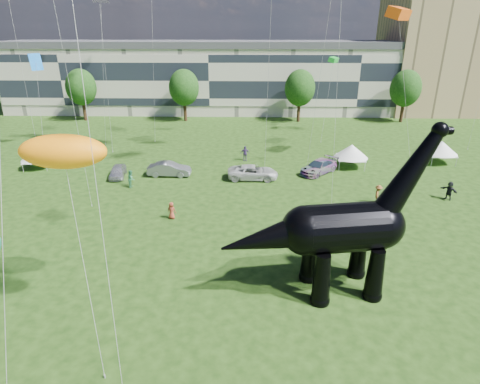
{
  "coord_description": "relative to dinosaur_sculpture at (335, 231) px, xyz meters",
  "views": [
    {
      "loc": [
        -0.49,
        -17.61,
        15.63
      ],
      "look_at": [
        -1.15,
        8.0,
        5.0
      ],
      "focal_mm": 30.0,
      "sensor_mm": 36.0,
      "label": 1
    }
  ],
  "objects": [
    {
      "name": "car_grey",
      "position": [
        -14.25,
        20.69,
        -3.4
      ],
      "size": [
        4.8,
        1.72,
        1.58
      ],
      "primitive_type": "imported",
      "rotation": [
        0.0,
        0.0,
        1.56
      ],
      "color": "slate",
      "rests_on": "ground"
    },
    {
      "name": "gazebo_near",
      "position": [
        6.79,
        24.33,
        -2.25
      ],
      "size": [
        4.28,
        4.28,
        2.76
      ],
      "rotation": [
        0.0,
        0.0,
        -0.08
      ],
      "color": "white",
      "rests_on": "ground"
    },
    {
      "name": "car_silver",
      "position": [
        -19.93,
        20.13,
        -3.52
      ],
      "size": [
        2.09,
        4.08,
        1.33
      ],
      "primitive_type": "imported",
      "rotation": [
        0.0,
        0.0,
        0.14
      ],
      "color": "silver",
      "rests_on": "ground"
    },
    {
      "name": "tree_mid_right",
      "position": [
        3.27,
        49.04,
        2.1
      ],
      "size": [
        5.2,
        5.2,
        9.44
      ],
      "color": "#382314",
      "rests_on": "ground"
    },
    {
      "name": "tree_mid_left",
      "position": [
        -16.73,
        49.04,
        2.1
      ],
      "size": [
        5.2,
        5.2,
        9.44
      ],
      "color": "#382314",
      "rests_on": "ground"
    },
    {
      "name": "terrace_row",
      "position": [
        -12.73,
        58.04,
        1.81
      ],
      "size": [
        78.0,
        11.0,
        12.0
      ],
      "primitive_type": "cube",
      "color": "beige",
      "rests_on": "ground"
    },
    {
      "name": "car_white",
      "position": [
        -4.86,
        19.92,
        -3.42
      ],
      "size": [
        5.53,
        2.56,
        1.53
      ],
      "primitive_type": "imported",
      "rotation": [
        0.0,
        0.0,
        1.57
      ],
      "color": "silver",
      "rests_on": "ground"
    },
    {
      "name": "tree_far_left",
      "position": [
        -34.73,
        49.04,
        2.1
      ],
      "size": [
        5.2,
        5.2,
        9.44
      ],
      "color": "#382314",
      "rests_on": "ground"
    },
    {
      "name": "dinosaur_sculpture",
      "position": [
        0.0,
        0.0,
        0.0
      ],
      "size": [
        13.63,
        4.61,
        11.09
      ],
      "rotation": [
        0.0,
        0.0,
        0.17
      ],
      "color": "black",
      "rests_on": "ground"
    },
    {
      "name": "ground",
      "position": [
        -4.73,
        -3.96,
        -4.19
      ],
      "size": [
        220.0,
        220.0,
        0.0
      ],
      "primitive_type": "plane",
      "color": "#16330C",
      "rests_on": "ground"
    },
    {
      "name": "apartment_block",
      "position": [
        35.27,
        61.04,
        6.81
      ],
      "size": [
        28.0,
        18.0,
        22.0
      ],
      "primitive_type": "cube",
      "color": "tan",
      "rests_on": "ground"
    },
    {
      "name": "tree_far_right",
      "position": [
        21.27,
        49.04,
        2.1
      ],
      "size": [
        5.2,
        5.2,
        9.44
      ],
      "color": "#382314",
      "rests_on": "ground"
    },
    {
      "name": "car_dark",
      "position": [
        2.69,
        22.02,
        -3.42
      ],
      "size": [
        5.2,
        5.31,
        1.53
      ],
      "primitive_type": "imported",
      "rotation": [
        0.0,
        0.0,
        -0.76
      ],
      "color": "#595960",
      "rests_on": "ground"
    },
    {
      "name": "visitors",
      "position": [
        -1.75,
        12.72,
        -3.28
      ],
      "size": [
        54.72,
        42.66,
        1.87
      ],
      "color": "#A53D29",
      "rests_on": "ground"
    },
    {
      "name": "gazebo_far",
      "position": [
        18.1,
        26.23,
        -2.26
      ],
      "size": [
        3.99,
        3.99,
        2.75
      ],
      "rotation": [
        0.0,
        0.0,
        -0.01
      ],
      "color": "white",
      "rests_on": "ground"
    },
    {
      "name": "gazebo_left",
      "position": [
        -30.35,
        22.88,
        -2.49
      ],
      "size": [
        4.1,
        4.1,
        2.42
      ],
      "rotation": [
        0.0,
        0.0,
        0.21
      ],
      "color": "white",
      "rests_on": "ground"
    }
  ]
}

